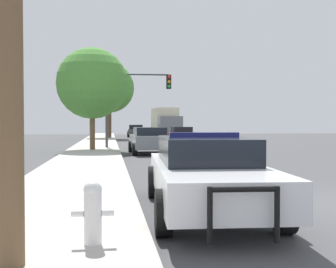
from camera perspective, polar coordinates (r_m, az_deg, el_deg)
ground_plane at (r=9.29m, az=19.03°, el=-8.81°), size 110.00×110.00×0.00m
sidewalk_left at (r=8.35m, az=-14.46°, el=-9.49°), size 3.00×110.00×0.13m
police_car at (r=7.89m, az=5.12°, el=-5.08°), size 2.27×5.39×1.47m
fire_hydrant at (r=5.42m, az=-10.16°, el=-10.15°), size 0.53×0.23×0.80m
traffic_light at (r=26.89m, az=-4.63°, el=5.53°), size 4.18×0.35×4.76m
car_background_midblock at (r=22.53m, az=-2.56°, el=-0.78°), size 2.10×4.16×1.42m
car_background_distant at (r=50.12m, az=-4.38°, el=0.48°), size 2.20×4.75×1.43m
car_background_oncoming at (r=34.10m, az=1.86°, el=-0.07°), size 2.02×4.55×1.34m
box_truck at (r=45.76m, az=-0.32°, el=1.61°), size 2.76×6.84×3.28m
tree_sidewalk_far at (r=44.28m, az=-7.98°, el=6.20°), size 5.19×5.19×7.77m
tree_sidewalk_mid at (r=24.69m, az=-10.24°, el=6.75°), size 4.08×4.08×5.84m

